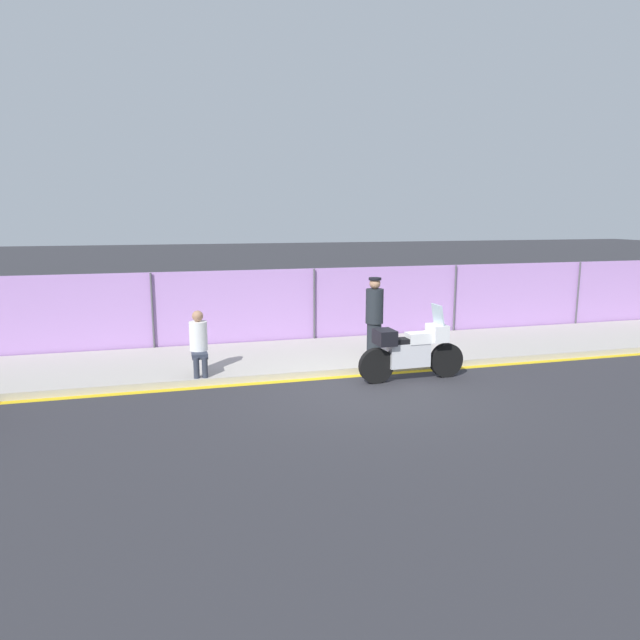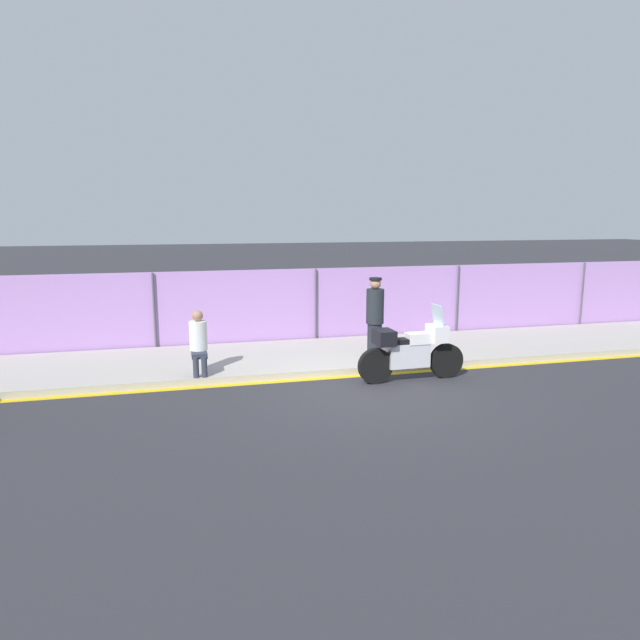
# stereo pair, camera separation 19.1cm
# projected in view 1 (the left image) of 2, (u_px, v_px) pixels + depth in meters

# --- Properties ---
(ground_plane) EXTENTS (120.00, 120.00, 0.00)m
(ground_plane) POSITION_uv_depth(u_px,v_px,m) (369.00, 390.00, 10.98)
(ground_plane) COLOR #2D2D33
(sidewalk) EXTENTS (30.03, 3.11, 0.15)m
(sidewalk) POSITION_uv_depth(u_px,v_px,m) (331.00, 355.00, 13.50)
(sidewalk) COLOR #ADA89E
(sidewalk) RESTS_ON ground_plane
(curb_paint_stripe) EXTENTS (30.03, 0.18, 0.01)m
(curb_paint_stripe) POSITION_uv_depth(u_px,v_px,m) (353.00, 376.00, 11.95)
(curb_paint_stripe) COLOR gold
(curb_paint_stripe) RESTS_ON ground_plane
(storefront_fence) EXTENTS (28.53, 0.17, 1.98)m
(storefront_fence) POSITION_uv_depth(u_px,v_px,m) (313.00, 306.00, 14.90)
(storefront_fence) COLOR #AD7FC6
(storefront_fence) RESTS_ON ground_plane
(motorcycle) EXTENTS (2.29, 0.53, 1.54)m
(motorcycle) POSITION_uv_depth(u_px,v_px,m) (411.00, 350.00, 11.58)
(motorcycle) COLOR black
(motorcycle) RESTS_ON ground_plane
(officer_standing) EXTENTS (0.40, 0.40, 1.81)m
(officer_standing) POSITION_uv_depth(u_px,v_px,m) (374.00, 317.00, 12.87)
(officer_standing) COLOR #1E2328
(officer_standing) RESTS_ON sidewalk
(person_seated_on_curb) EXTENTS (0.36, 0.66, 1.29)m
(person_seated_on_curb) POSITION_uv_depth(u_px,v_px,m) (199.00, 339.00, 11.52)
(person_seated_on_curb) COLOR #2D3342
(person_seated_on_curb) RESTS_ON sidewalk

